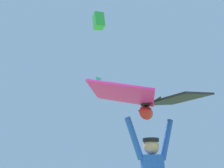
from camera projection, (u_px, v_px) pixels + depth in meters
name	position (u px, v px, depth m)	size (l,w,h in m)	color
held_stunt_kite	(151.00, 100.00, 3.23)	(2.10, 1.21, 0.43)	black
distant_kite_teal_low_left	(98.00, 81.00, 42.48)	(1.68, 1.62, 3.15)	#19B2AD
distant_kite_green_low_right	(99.00, 21.00, 15.99)	(0.92, 0.84, 1.32)	green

